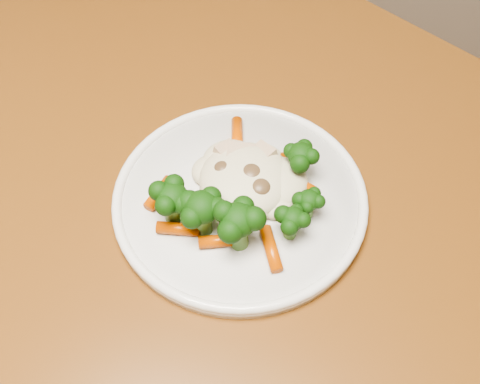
{
  "coord_description": "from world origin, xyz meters",
  "views": [
    {
      "loc": [
        -0.21,
        -0.12,
        1.24
      ],
      "look_at": [
        -0.35,
        0.21,
        0.77
      ],
      "focal_mm": 45.0,
      "sensor_mm": 36.0,
      "label": 1
    }
  ],
  "objects": [
    {
      "name": "dining_table",
      "position": [
        -0.3,
        0.13,
        0.66
      ],
      "size": [
        1.47,
        1.23,
        0.75
      ],
      "rotation": [
        0.0,
        0.0,
        -0.36
      ],
      "color": "brown",
      "rests_on": "ground"
    },
    {
      "name": "meal",
      "position": [
        -0.34,
        0.2,
        0.78
      ],
      "size": [
        0.17,
        0.17,
        0.05
      ],
      "color": "beige",
      "rests_on": "plate"
    },
    {
      "name": "plate",
      "position": [
        -0.35,
        0.21,
        0.76
      ],
      "size": [
        0.25,
        0.25,
        0.01
      ],
      "primitive_type": "cylinder",
      "color": "white",
      "rests_on": "dining_table"
    }
  ]
}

